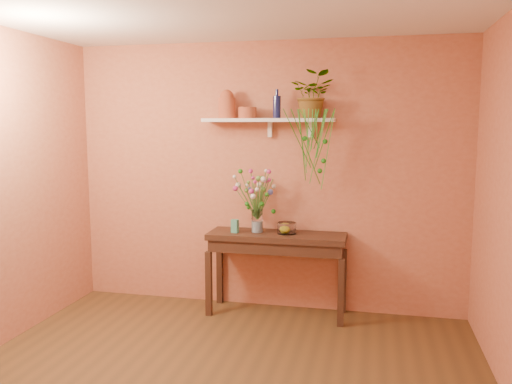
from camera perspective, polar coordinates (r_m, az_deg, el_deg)
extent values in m
cube|color=#BD7656|center=(5.32, 1.07, 1.68)|extent=(4.00, 0.04, 2.70)
cube|color=#3B2219|center=(5.15, 2.29, -4.84)|extent=(1.35, 0.43, 0.06)
cube|color=#3B2219|center=(5.17, 2.28, -5.78)|extent=(1.29, 0.40, 0.12)
cube|color=#3B2219|center=(5.25, -5.17, -9.91)|extent=(0.06, 0.06, 0.64)
cube|color=#3B2219|center=(5.02, 9.25, -10.79)|extent=(0.06, 0.06, 0.64)
cube|color=#3B2219|center=(5.59, -3.97, -8.80)|extent=(0.06, 0.06, 0.64)
cube|color=#3B2219|center=(5.38, 9.50, -9.55)|extent=(0.06, 0.06, 0.64)
cube|color=white|center=(5.16, 1.34, 7.84)|extent=(1.30, 0.24, 0.04)
cube|color=white|center=(5.25, 1.54, 6.82)|extent=(0.04, 0.05, 0.15)
cube|color=white|center=(5.19, 5.91, 6.78)|extent=(0.04, 0.05, 0.15)
cylinder|color=#A5472E|center=(5.24, -3.19, 9.11)|extent=(0.19, 0.19, 0.20)
sphere|color=#A5472E|center=(5.25, -3.20, 10.35)|extent=(0.13, 0.13, 0.13)
cylinder|color=#A5472E|center=(5.18, -0.94, 8.63)|extent=(0.19, 0.19, 0.11)
cylinder|color=#121846|center=(5.13, 2.29, 9.23)|extent=(0.09, 0.09, 0.21)
cylinder|color=#121846|center=(5.14, 2.30, 10.77)|extent=(0.04, 0.04, 0.06)
imported|color=#1D6B15|center=(5.08, 6.24, 10.51)|extent=(0.42, 0.37, 0.44)
cylinder|color=#1D6B15|center=(4.89, 5.07, 5.05)|extent=(0.05, 0.21, 0.67)
cylinder|color=green|center=(4.91, 6.72, 4.85)|extent=(0.17, 0.23, 0.71)
cylinder|color=green|center=(4.85, 5.63, 5.81)|extent=(0.06, 0.29, 0.54)
cylinder|color=#1D6B15|center=(4.95, 7.03, 6.31)|extent=(0.09, 0.07, 0.45)
cylinder|color=green|center=(4.90, 6.23, 6.88)|extent=(0.12, 0.12, 0.36)
cylinder|color=green|center=(4.90, 7.19, 6.32)|extent=(0.11, 0.06, 0.45)
cylinder|color=#1D6B15|center=(4.93, 7.07, 6.80)|extent=(0.15, 0.14, 0.37)
cylinder|color=green|center=(4.95, 6.37, 6.63)|extent=(0.09, 0.02, 0.40)
cylinder|color=green|center=(4.90, 6.29, 7.00)|extent=(0.06, 0.11, 0.34)
cylinder|color=#1D6B15|center=(4.88, 4.54, 5.78)|extent=(0.24, 0.24, 0.55)
cylinder|color=green|center=(4.94, 6.64, 6.83)|extent=(0.01, 0.15, 0.37)
cylinder|color=green|center=(4.93, 5.05, 5.49)|extent=(0.08, 0.12, 0.60)
cylinder|color=#1D6B15|center=(4.88, 5.45, 4.85)|extent=(0.26, 0.24, 0.71)
cylinder|color=green|center=(4.96, 6.12, 6.79)|extent=(0.02, 0.07, 0.37)
cylinder|color=green|center=(4.87, 5.50, 6.97)|extent=(0.05, 0.21, 0.35)
cylinder|color=#1D6B15|center=(4.92, 5.87, 6.87)|extent=(0.19, 0.05, 0.36)
cylinder|color=green|center=(4.94, 7.83, 4.55)|extent=(0.13, 0.07, 0.75)
cylinder|color=green|center=(4.94, 5.62, 5.92)|extent=(0.05, 0.14, 0.53)
cylinder|color=#1D6B15|center=(4.84, 7.42, 5.59)|extent=(0.21, 0.27, 0.58)
sphere|color=#1D6B15|center=(4.98, 6.96, 2.30)|extent=(0.05, 0.05, 0.05)
sphere|color=#1D6B15|center=(4.90, 7.53, 5.48)|extent=(0.05, 0.05, 0.05)
sphere|color=#1D6B15|center=(4.88, 5.33, 5.83)|extent=(0.05, 0.05, 0.05)
sphere|color=#1D6B15|center=(4.90, 7.36, 3.39)|extent=(0.05, 0.05, 0.05)
cylinder|color=white|center=(5.17, 0.12, -3.14)|extent=(0.11, 0.11, 0.23)
cylinder|color=silver|center=(5.19, 0.12, -3.80)|extent=(0.10, 0.10, 0.11)
cylinder|color=#386B28|center=(5.07, 0.12, -1.37)|extent=(0.04, 0.16, 0.32)
sphere|color=silver|center=(4.96, 0.12, 0.27)|extent=(0.04, 0.04, 0.04)
cylinder|color=#386B28|center=(5.08, 0.00, -0.95)|extent=(0.01, 0.12, 0.38)
sphere|color=#B62E7B|center=(5.00, -0.12, 1.12)|extent=(0.03, 0.03, 0.03)
cylinder|color=#386B28|center=(5.10, 0.20, -0.76)|extent=(0.04, 0.08, 0.41)
sphere|color=#62913C|center=(5.04, 0.28, 1.49)|extent=(0.05, 0.05, 0.05)
cylinder|color=#386B28|center=(5.08, 0.64, -1.63)|extent=(0.12, 0.12, 0.27)
sphere|color=#1D6B15|center=(5.00, 1.18, -0.27)|extent=(0.04, 0.04, 0.04)
cylinder|color=#386B28|center=(5.10, 0.46, -0.81)|extent=(0.08, 0.07, 0.41)
sphere|color=silver|center=(5.03, 0.80, 1.39)|extent=(0.06, 0.06, 0.06)
cylinder|color=#386B28|center=(5.13, 0.46, -1.34)|extent=(0.07, 0.03, 0.30)
sphere|color=#62913C|center=(5.09, 0.79, 0.29)|extent=(0.06, 0.06, 0.06)
cylinder|color=#386B28|center=(5.11, 0.77, -0.38)|extent=(0.13, 0.02, 0.48)
sphere|color=#B62E7B|center=(5.07, 1.42, 2.24)|extent=(0.04, 0.04, 0.04)
cylinder|color=#386B28|center=(5.12, 0.60, -0.34)|extent=(0.10, 0.02, 0.48)
sphere|color=silver|center=(5.07, 1.09, 2.33)|extent=(0.03, 0.03, 0.03)
cylinder|color=#386B28|center=(5.13, 0.77, -0.82)|extent=(0.12, 0.02, 0.39)
sphere|color=#B62E7B|center=(5.10, 1.43, 1.33)|extent=(0.04, 0.04, 0.04)
cylinder|color=#386B28|center=(5.16, 0.85, -1.48)|extent=(0.13, 0.07, 0.27)
sphere|color=#4D5CB1|center=(5.16, 1.58, -0.01)|extent=(0.06, 0.06, 0.06)
cylinder|color=#386B28|center=(5.20, 1.05, -1.16)|extent=(0.14, 0.16, 0.32)
sphere|color=silver|center=(5.24, 1.95, 0.61)|extent=(0.04, 0.04, 0.04)
cylinder|color=#386B28|center=(5.16, 0.62, -0.88)|extent=(0.08, 0.07, 0.37)
sphere|color=#B62E7B|center=(5.16, 1.12, 1.19)|extent=(0.04, 0.04, 0.04)
cylinder|color=#386B28|center=(5.24, 1.14, -0.45)|extent=(0.13, 0.26, 0.43)
sphere|color=#62913C|center=(5.33, 2.13, 1.97)|extent=(0.03, 0.03, 0.03)
cylinder|color=#386B28|center=(5.17, 0.40, -0.71)|extent=(0.04, 0.08, 0.40)
sphere|color=#1D6B15|center=(5.18, 0.67, 1.52)|extent=(0.04, 0.04, 0.04)
cylinder|color=#386B28|center=(5.19, 0.25, -1.07)|extent=(0.01, 0.10, 0.33)
sphere|color=silver|center=(5.21, 0.37, 0.79)|extent=(0.05, 0.05, 0.05)
cylinder|color=#386B28|center=(5.28, 0.43, -0.62)|extent=(0.01, 0.30, 0.39)
sphere|color=#62913C|center=(5.40, 0.72, 1.61)|extent=(0.04, 0.04, 0.04)
cylinder|color=#386B28|center=(5.18, -0.10, -0.69)|extent=(0.07, 0.08, 0.40)
sphere|color=#B62E7B|center=(5.20, -0.33, 1.56)|extent=(0.04, 0.04, 0.04)
cylinder|color=#386B28|center=(5.22, -0.43, -1.09)|extent=(0.13, 0.14, 0.32)
sphere|color=silver|center=(5.28, -0.98, 0.74)|extent=(0.04, 0.04, 0.04)
cylinder|color=#386B28|center=(5.19, -0.23, -0.32)|extent=(0.10, 0.11, 0.47)
sphere|color=#B62E7B|center=(5.22, -0.59, 2.29)|extent=(0.05, 0.05, 0.05)
cylinder|color=#386B28|center=(5.18, -0.29, -1.28)|extent=(0.09, 0.05, 0.30)
sphere|color=#4D5CB1|center=(5.19, -0.69, 0.39)|extent=(0.03, 0.03, 0.03)
cylinder|color=#386B28|center=(5.18, -0.92, -1.09)|extent=(0.21, 0.04, 0.33)
sphere|color=silver|center=(5.20, -1.96, 0.76)|extent=(0.06, 0.06, 0.06)
cylinder|color=#386B28|center=(5.17, -1.07, -1.28)|extent=(0.23, 0.01, 0.30)
sphere|color=#B62E7B|center=(5.18, -2.27, 0.39)|extent=(0.05, 0.05, 0.05)
cylinder|color=#386B28|center=(5.15, -0.46, -1.39)|extent=(0.11, 0.03, 0.29)
sphere|color=#62913C|center=(5.13, -1.06, 0.18)|extent=(0.04, 0.04, 0.04)
cylinder|color=#386B28|center=(5.11, -0.78, -0.37)|extent=(0.15, 0.09, 0.48)
sphere|color=#1D6B15|center=(5.06, -1.71, 2.27)|extent=(0.05, 0.05, 0.05)
cylinder|color=#386B28|center=(5.11, -1.11, -0.67)|extent=(0.21, 0.11, 0.43)
sphere|color=silver|center=(5.07, -2.36, 1.66)|extent=(0.04, 0.04, 0.04)
cylinder|color=#386B28|center=(5.11, -0.35, -0.98)|extent=(0.08, 0.09, 0.37)
sphere|color=#62913C|center=(5.05, -0.84, 1.05)|extent=(0.04, 0.04, 0.04)
cylinder|color=#386B28|center=(5.11, -0.19, -1.45)|extent=(0.04, 0.09, 0.29)
sphere|color=#B62E7B|center=(5.05, -0.51, 0.09)|extent=(0.05, 0.05, 0.05)
cylinder|color=#386B28|center=(5.07, -0.10, -1.75)|extent=(0.01, 0.18, 0.25)
sphere|color=silver|center=(4.96, -0.33, -0.49)|extent=(0.05, 0.05, 0.05)
sphere|color=#1D6B15|center=(5.15, -0.98, -1.34)|extent=(0.05, 0.05, 0.05)
sphere|color=#1D6B15|center=(5.23, -0.99, -1.32)|extent=(0.05, 0.05, 0.05)
sphere|color=#1D6B15|center=(5.23, -0.79, -1.68)|extent=(0.05, 0.05, 0.05)
sphere|color=#1D6B15|center=(5.14, 1.91, -2.13)|extent=(0.05, 0.05, 0.05)
sphere|color=#1D6B15|center=(5.21, -0.04, -1.88)|extent=(0.05, 0.05, 0.05)
sphere|color=#1D6B15|center=(5.01, 0.62, -1.30)|extent=(0.05, 0.05, 0.05)
cylinder|color=white|center=(5.13, 3.38, -3.94)|extent=(0.18, 0.18, 0.11)
cylinder|color=white|center=(5.14, 3.37, -4.47)|extent=(0.18, 0.18, 0.01)
sphere|color=yellow|center=(5.12, 3.21, -4.08)|extent=(0.08, 0.08, 0.08)
cube|color=teal|center=(5.16, -2.32, -3.74)|extent=(0.07, 0.06, 0.13)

